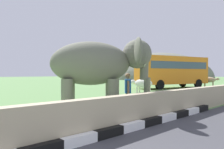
{
  "coord_description": "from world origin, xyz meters",
  "views": [
    {
      "loc": [
        -1.7,
        -0.56,
        1.64
      ],
      "look_at": [
        3.87,
        5.44,
        1.6
      ],
      "focal_mm": 33.69,
      "sensor_mm": 36.0,
      "label": 1
    }
  ],
  "objects_px": {
    "bus_orange": "(172,70)",
    "cow_mid": "(209,80)",
    "elephant": "(100,65)",
    "cow_near": "(143,84)",
    "person_handler": "(128,91)"
  },
  "relations": [
    {
      "from": "bus_orange",
      "to": "cow_near",
      "type": "relative_size",
      "value": 4.7
    },
    {
      "from": "cow_near",
      "to": "cow_mid",
      "type": "bearing_deg",
      "value": 2.02
    },
    {
      "from": "cow_near",
      "to": "person_handler",
      "type": "bearing_deg",
      "value": -146.14
    },
    {
      "from": "bus_orange",
      "to": "cow_mid",
      "type": "height_order",
      "value": "bus_orange"
    },
    {
      "from": "elephant",
      "to": "cow_mid",
      "type": "relative_size",
      "value": 2.05
    },
    {
      "from": "elephant",
      "to": "bus_orange",
      "type": "height_order",
      "value": "bus_orange"
    },
    {
      "from": "elephant",
      "to": "cow_near",
      "type": "xyz_separation_m",
      "value": [
        7.24,
        3.65,
        -1.11
      ]
    },
    {
      "from": "elephant",
      "to": "cow_near",
      "type": "relative_size",
      "value": 2.05
    },
    {
      "from": "cow_near",
      "to": "bus_orange",
      "type": "bearing_deg",
      "value": 17.18
    },
    {
      "from": "person_handler",
      "to": "cow_mid",
      "type": "distance_m",
      "value": 19.77
    },
    {
      "from": "elephant",
      "to": "person_handler",
      "type": "distance_m",
      "value": 1.65
    },
    {
      "from": "bus_orange",
      "to": "cow_near",
      "type": "bearing_deg",
      "value": -162.82
    },
    {
      "from": "person_handler",
      "to": "bus_orange",
      "type": "xyz_separation_m",
      "value": [
        14.58,
        6.69,
        1.15
      ]
    },
    {
      "from": "elephant",
      "to": "cow_mid",
      "type": "bearing_deg",
      "value": 11.39
    },
    {
      "from": "person_handler",
      "to": "cow_mid",
      "type": "bearing_deg",
      "value": 13.19
    }
  ]
}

